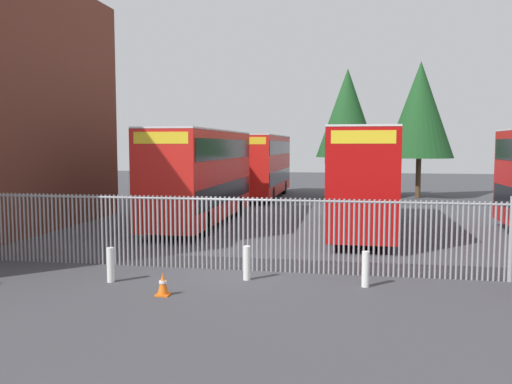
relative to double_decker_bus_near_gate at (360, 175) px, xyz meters
name	(u,v)px	position (x,y,z in m)	size (l,w,h in m)	color
ground_plane	(272,229)	(-3.84, -0.15, -2.42)	(100.00, 100.00, 0.00)	#3D3D42
palisade_fence	(225,231)	(-4.06, -8.15, -1.24)	(16.16, 0.14, 2.35)	gray
double_decker_bus_near_gate	(360,175)	(0.00, 0.00, 0.00)	(2.54, 10.81, 4.42)	#B70C0C
double_decker_bus_behind_fence_right	(202,173)	(-7.34, 0.77, 0.00)	(2.54, 10.81, 4.42)	red
double_decker_bus_far_back	(263,164)	(-6.58, 13.91, 0.00)	(2.54, 10.81, 4.42)	red
bollard_near_left	(111,265)	(-6.79, -10.13, -1.95)	(0.20, 0.20, 0.95)	silver
bollard_center_front	(247,263)	(-3.18, -9.24, -1.95)	(0.20, 0.20, 0.95)	silver
bollard_near_right	(366,269)	(0.04, -9.40, -1.95)	(0.20, 0.20, 0.95)	silver
traffic_cone_by_gate	(163,284)	(-4.93, -11.13, -2.13)	(0.34, 0.34, 0.59)	orange
tree_tall_back	(347,113)	(-0.76, 14.20, 3.50)	(4.25, 4.25, 8.98)	#4C3823
tree_short_side	(420,110)	(4.24, 15.62, 3.76)	(4.70, 4.70, 9.55)	#4C3823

